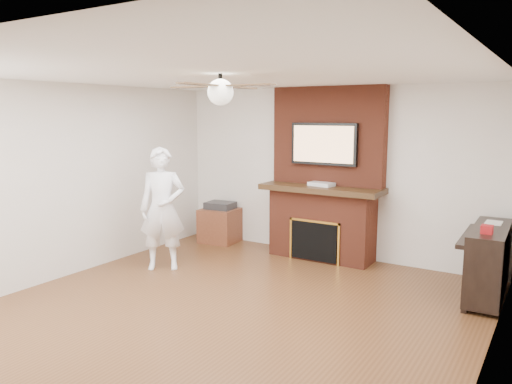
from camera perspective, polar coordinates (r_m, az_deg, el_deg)
The scene contains 12 objects.
room_shell at distance 5.11m, azimuth -3.95°, elevation -0.76°, with size 5.36×5.86×2.86m.
fireplace at distance 7.34m, azimuth 7.79°, elevation 0.13°, with size 1.78×0.64×2.50m.
tv at distance 7.23m, azimuth 7.75°, elevation 5.46°, with size 1.00×0.08×0.60m.
ceiling_fan at distance 5.04m, azimuth -4.09°, elevation 11.44°, with size 1.21×1.21×0.31m.
person at distance 6.88m, azimuth -10.65°, elevation -1.89°, with size 0.61×0.41×1.67m, color white.
side_table at distance 8.31m, azimuth -4.08°, elevation -3.60°, with size 0.63×0.63×0.67m.
piano at distance 6.34m, azimuth 24.96°, elevation -7.11°, with size 0.51×1.29×0.93m.
cable_box at distance 7.24m, azimuth 7.49°, elevation 0.89°, with size 0.36×0.20×0.05m, color silver.
candle_orange at distance 7.43m, azimuth 6.27°, elevation -7.18°, with size 0.08×0.08×0.10m, color red.
candle_green at distance 7.36m, azimuth 7.26°, elevation -7.43°, with size 0.07×0.07×0.09m, color #437F33.
candle_cream at distance 7.30m, azimuth 7.67°, elevation -7.50°, with size 0.08×0.08×0.11m, color beige.
candle_blue at distance 7.32m, azimuth 8.64°, elevation -7.62°, with size 0.06×0.06×0.07m, color #3A56AE.
Camera 1 is at (2.96, -4.08, 2.11)m, focal length 35.00 mm.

